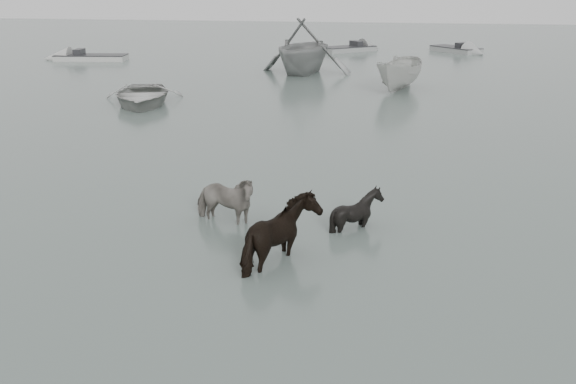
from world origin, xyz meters
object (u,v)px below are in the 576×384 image
(pony_pinto, at_px, (224,194))
(pony_dark, at_px, (283,224))
(pony_black, at_px, (357,201))
(rowboat_lead, at_px, (141,93))

(pony_pinto, relative_size, pony_dark, 1.00)
(pony_dark, height_order, pony_black, pony_dark)
(pony_pinto, distance_m, pony_black, 2.94)
(pony_pinto, relative_size, pony_black, 1.32)
(pony_pinto, xyz_separation_m, pony_black, (2.93, 0.26, -0.07))
(pony_pinto, bearing_deg, rowboat_lead, 43.94)
(pony_pinto, height_order, pony_black, pony_pinto)
(pony_dark, bearing_deg, pony_pinto, 40.66)
(pony_black, relative_size, rowboat_lead, 0.26)
(pony_pinto, bearing_deg, pony_dark, -123.27)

